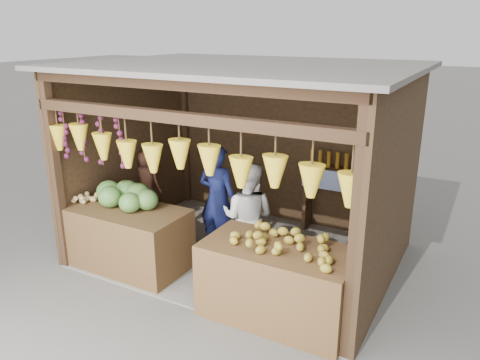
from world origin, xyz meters
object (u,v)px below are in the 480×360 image
at_px(man_standing, 218,199).
at_px(counter_right, 277,282).
at_px(woman_standing, 248,217).
at_px(vendor_seated, 147,181).
at_px(counter_left, 128,238).

bearing_deg(man_standing, counter_right, 142.70).
bearing_deg(woman_standing, vendor_seated, -21.69).
distance_m(man_standing, vendor_seated, 1.48).
distance_m(woman_standing, vendor_seated, 2.14).
height_order(counter_right, vendor_seated, vendor_seated).
height_order(counter_right, man_standing, man_standing).
xyz_separation_m(counter_right, man_standing, (-1.42, 1.08, 0.37)).
distance_m(counter_left, vendor_seated, 1.42).
distance_m(man_standing, woman_standing, 0.67).
bearing_deg(man_standing, counter_left, 50.03).
relative_size(counter_left, woman_standing, 1.08).
xyz_separation_m(man_standing, vendor_seated, (-1.46, 0.24, -0.02)).
height_order(counter_left, woman_standing, woman_standing).
bearing_deg(woman_standing, counter_right, 125.99).
bearing_deg(counter_left, woman_standing, 26.62).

